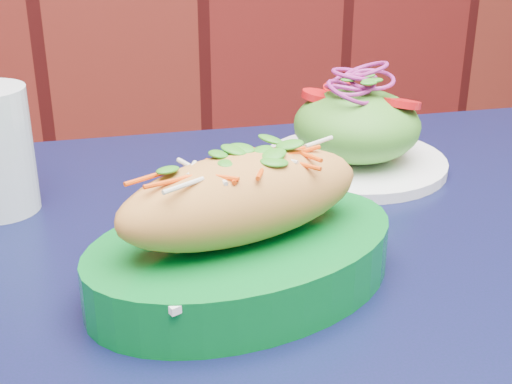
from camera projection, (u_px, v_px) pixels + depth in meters
name	position (u px, v px, depth m)	size (l,w,h in m)	color
cafe_table	(353.00, 351.00, 0.66)	(0.90, 0.90, 0.75)	black
banh_mi_basket	(243.00, 235.00, 0.57)	(0.30, 0.22, 0.12)	#046A22
salad_plate	(356.00, 132.00, 0.82)	(0.21, 0.21, 0.12)	white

